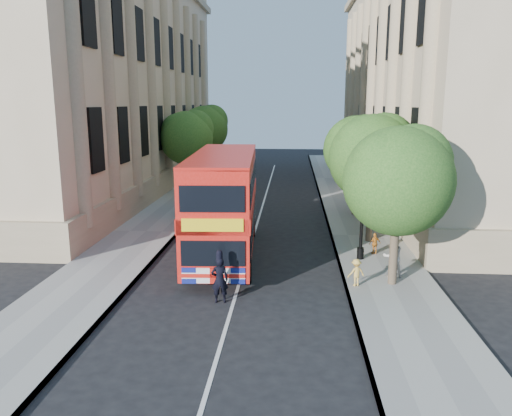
% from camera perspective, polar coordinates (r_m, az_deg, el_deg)
% --- Properties ---
extents(ground, '(120.00, 120.00, 0.00)m').
position_cam_1_polar(ground, '(16.77, -3.00, -12.06)').
color(ground, black).
rests_on(ground, ground).
extents(pavement_right, '(3.50, 80.00, 0.12)m').
position_cam_1_polar(pavement_right, '(26.35, 12.31, -3.19)').
color(pavement_right, gray).
rests_on(pavement_right, ground).
extents(pavement_left, '(3.50, 80.00, 0.12)m').
position_cam_1_polar(pavement_left, '(27.20, -12.45, -2.72)').
color(pavement_left, gray).
rests_on(pavement_left, ground).
extents(building_right, '(12.00, 38.00, 18.00)m').
position_cam_1_polar(building_right, '(40.99, 21.66, 14.19)').
color(building_right, tan).
rests_on(building_right, ground).
extents(building_left, '(12.00, 38.00, 18.00)m').
position_cam_1_polar(building_left, '(42.31, -18.28, 14.33)').
color(building_left, tan).
rests_on(building_left, ground).
extents(tree_right_near, '(4.00, 4.00, 6.08)m').
position_cam_1_polar(tree_right_near, '(18.81, 16.06, 3.63)').
color(tree_right_near, '#473828').
rests_on(tree_right_near, ground).
extents(tree_right_mid, '(4.20, 4.20, 6.37)m').
position_cam_1_polar(tree_right_mid, '(24.65, 13.29, 6.11)').
color(tree_right_mid, '#473828').
rests_on(tree_right_mid, ground).
extents(tree_right_far, '(4.00, 4.00, 6.15)m').
position_cam_1_polar(tree_right_far, '(30.57, 11.54, 7.02)').
color(tree_right_far, '#473828').
rests_on(tree_right_far, ground).
extents(tree_left_far, '(4.00, 4.00, 6.30)m').
position_cam_1_polar(tree_left_far, '(38.14, -7.89, 8.28)').
color(tree_left_far, '#473828').
rests_on(tree_left_far, ground).
extents(tree_left_back, '(4.20, 4.20, 6.65)m').
position_cam_1_polar(tree_left_back, '(45.97, -5.81, 9.26)').
color(tree_left_back, '#473828').
rests_on(tree_left_back, ground).
extents(lamp_post, '(0.32, 0.32, 5.16)m').
position_cam_1_polar(lamp_post, '(21.84, 12.08, 0.31)').
color(lamp_post, black).
rests_on(lamp_post, pavement_right).
extents(double_decker_bus, '(3.14, 9.98, 4.55)m').
position_cam_1_polar(double_decker_bus, '(22.26, -3.67, 0.78)').
color(double_decker_bus, red).
rests_on(double_decker_bus, ground).
extents(box_van, '(2.32, 5.52, 3.14)m').
position_cam_1_polar(box_van, '(30.71, -4.82, 2.01)').
color(box_van, black).
rests_on(box_van, ground).
extents(police_constable, '(0.65, 0.48, 1.63)m').
position_cam_1_polar(police_constable, '(17.44, -4.16, -8.21)').
color(police_constable, black).
rests_on(police_constable, ground).
extents(woman_pedestrian, '(0.89, 0.75, 1.65)m').
position_cam_1_polar(woman_pedestrian, '(20.23, 15.36, -5.36)').
color(woman_pedestrian, beige).
rests_on(woman_pedestrian, pavement_right).
extents(child_a, '(0.62, 0.42, 0.97)m').
position_cam_1_polar(child_a, '(23.12, 13.42, -3.97)').
color(child_a, orange).
rests_on(child_a, pavement_right).
extents(child_b, '(0.76, 0.60, 1.03)m').
position_cam_1_polar(child_b, '(19.04, 11.37, -7.24)').
color(child_b, gold).
rests_on(child_b, pavement_right).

